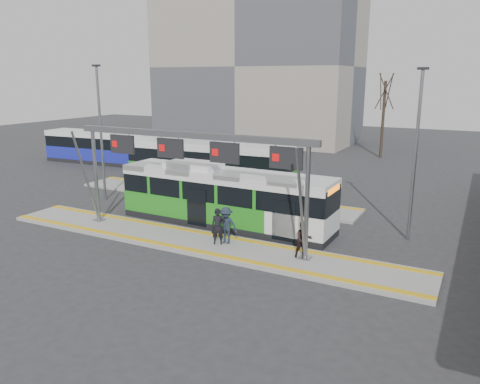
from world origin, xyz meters
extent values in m
plane|color=#2D2D30|center=(0.00, 0.00, 0.00)|extent=(120.00, 120.00, 0.00)
cube|color=gray|center=(0.00, 0.00, 0.07)|extent=(22.00, 3.00, 0.15)
cube|color=gray|center=(-4.00, 8.00, 0.07)|extent=(20.00, 3.00, 0.15)
cube|color=gold|center=(0.00, 1.15, 0.16)|extent=(22.00, 0.35, 0.02)
cube|color=gold|center=(0.00, -1.15, 0.16)|extent=(22.00, 0.35, 0.02)
cube|color=gold|center=(-4.00, 9.15, 0.16)|extent=(20.00, 0.35, 0.02)
cylinder|color=slate|center=(-6.50, 0.30, 2.67)|extent=(0.20, 0.20, 5.05)
cube|color=slate|center=(-6.50, 0.30, 0.18)|extent=(0.50, 0.50, 0.06)
cylinder|color=slate|center=(-6.50, -0.40, 2.67)|extent=(0.12, 1.46, 4.90)
cylinder|color=slate|center=(5.50, 0.30, 2.67)|extent=(0.20, 0.20, 5.05)
cube|color=slate|center=(5.50, 0.30, 0.18)|extent=(0.50, 0.50, 0.06)
cylinder|color=slate|center=(5.50, -0.40, 2.67)|extent=(0.12, 1.46, 4.90)
cube|color=slate|center=(-0.50, 0.30, 5.20)|extent=(13.00, 0.25, 0.30)
cube|color=black|center=(-4.50, 0.30, 4.50)|extent=(1.50, 0.12, 0.95)
cube|color=red|center=(-4.95, 0.23, 4.50)|extent=(0.32, 0.02, 0.32)
cube|color=black|center=(-1.50, 0.30, 4.50)|extent=(1.50, 0.12, 0.95)
cube|color=red|center=(-1.95, 0.23, 4.50)|extent=(0.32, 0.02, 0.32)
cube|color=black|center=(1.50, 0.30, 4.50)|extent=(1.50, 0.12, 0.95)
cube|color=red|center=(1.05, 0.23, 4.50)|extent=(0.32, 0.02, 0.32)
cube|color=black|center=(4.50, 0.30, 4.50)|extent=(1.50, 0.12, 0.95)
cube|color=red|center=(4.05, 0.23, 4.50)|extent=(0.32, 0.02, 0.32)
cube|color=gray|center=(-14.00, 36.00, 9.00)|extent=(24.00, 12.00, 18.00)
cube|color=black|center=(-0.18, 3.27, 0.17)|extent=(12.02, 2.75, 0.35)
cube|color=#23861D|center=(-0.18, 3.27, 0.92)|extent=(12.02, 2.75, 1.15)
cube|color=black|center=(-0.18, 3.27, 2.00)|extent=(12.02, 2.68, 1.00)
cube|color=white|center=(-0.18, 3.27, 2.74)|extent=(12.02, 2.75, 0.50)
cube|color=orange|center=(5.79, 3.17, 2.64)|extent=(0.08, 1.78, 0.28)
cube|color=white|center=(-2.18, 3.31, 3.14)|extent=(3.02, 1.83, 0.30)
cylinder|color=black|center=(-4.39, 2.22, 0.50)|extent=(1.00, 0.32, 1.00)
cylinder|color=black|center=(-4.35, 4.47, 0.50)|extent=(1.00, 0.32, 1.00)
cylinder|color=black|center=(3.39, 2.09, 0.50)|extent=(1.00, 0.32, 1.00)
cylinder|color=black|center=(3.43, 4.33, 0.50)|extent=(1.00, 0.32, 1.00)
cube|color=black|center=(-5.86, 11.13, 0.19)|extent=(12.93, 3.47, 0.37)
cube|color=#23861D|center=(-5.86, 11.13, 0.99)|extent=(12.93, 3.47, 1.23)
cube|color=black|center=(-5.86, 11.13, 2.13)|extent=(12.92, 3.39, 1.07)
cube|color=white|center=(-5.86, 11.13, 2.93)|extent=(12.93, 3.47, 0.53)
cylinder|color=black|center=(-10.26, 9.66, 0.53)|extent=(1.08, 0.38, 1.07)
cylinder|color=black|center=(-10.40, 12.07, 0.53)|extent=(1.08, 0.38, 1.07)
cylinder|color=black|center=(-1.96, 10.15, 0.53)|extent=(1.08, 0.38, 1.07)
cylinder|color=black|center=(-2.10, 12.56, 0.53)|extent=(1.08, 0.38, 1.07)
cube|color=black|center=(-19.72, 14.38, 0.17)|extent=(11.37, 3.27, 0.34)
cube|color=#1B22A6|center=(-19.72, 14.38, 0.90)|extent=(11.37, 3.27, 1.12)
cube|color=black|center=(-19.72, 14.38, 1.95)|extent=(11.37, 3.19, 0.98)
cube|color=white|center=(-19.72, 14.38, 2.68)|extent=(11.37, 3.27, 0.49)
cylinder|color=black|center=(-23.57, 13.01, 0.49)|extent=(0.99, 0.36, 0.98)
cylinder|color=black|center=(-23.72, 15.19, 0.49)|extent=(0.99, 0.36, 0.98)
cylinder|color=black|center=(-16.29, 13.52, 0.49)|extent=(0.99, 0.36, 0.98)
cylinder|color=black|center=(-16.44, 15.70, 0.49)|extent=(0.99, 0.36, 0.98)
imported|color=black|center=(1.22, 0.12, 1.01)|extent=(0.75, 0.66, 1.73)
imported|color=black|center=(5.38, 0.40, 0.96)|extent=(0.99, 0.98, 1.62)
imported|color=#1C2734|center=(1.51, 0.38, 1.04)|extent=(1.23, 0.82, 1.77)
cylinder|color=#382B21|center=(-7.97, 31.73, 3.61)|extent=(0.28, 0.28, 7.22)
cylinder|color=#382B21|center=(2.81, 29.53, 3.75)|extent=(0.28, 0.28, 7.49)
cylinder|color=#382B21|center=(-22.36, 31.71, 3.84)|extent=(0.28, 0.28, 7.67)
cylinder|color=slate|center=(-9.77, 4.26, 4.26)|extent=(0.16, 0.16, 8.53)
cube|color=black|center=(-9.77, 4.26, 8.53)|extent=(0.50, 0.25, 0.12)
cylinder|color=slate|center=(9.04, 5.36, 4.11)|extent=(0.16, 0.16, 8.22)
cube|color=black|center=(9.04, 5.36, 8.22)|extent=(0.50, 0.25, 0.12)
camera|label=1|loc=(11.87, -17.92, 7.84)|focal=35.00mm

